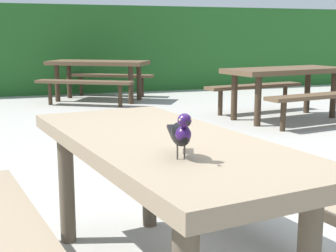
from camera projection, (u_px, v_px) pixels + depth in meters
name	position (u px, v px, depth m)	size (l,w,h in m)	color
hedge_wall	(52.00, 49.00, 10.28)	(28.00, 1.26, 1.82)	#235B23
picnic_table_foreground	(161.00, 175.00, 2.26)	(1.93, 1.95, 0.74)	#84725B
bird_grackle	(181.00, 133.00, 1.81)	(0.09, 0.29, 0.18)	black
picnic_table_mid_left	(98.00, 71.00, 8.88)	(2.33, 2.32, 0.74)	brown
picnic_table_far_centre	(285.00, 81.00, 6.94)	(1.97, 1.95, 0.74)	brown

